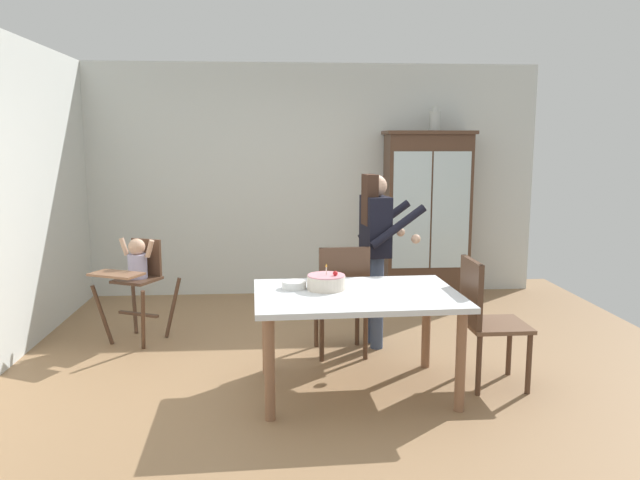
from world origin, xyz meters
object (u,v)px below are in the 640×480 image
Objects in this scene: adult_person at (376,239)px; serving_bowl at (294,285)px; china_cabinet at (427,214)px; dining_chair_right_end at (483,313)px; high_chair_with_toddler at (137,271)px; dining_table at (357,305)px; ceramic_vase at (435,120)px; birthday_cake at (326,282)px; dining_chair_far_side at (342,293)px.

adult_person is 8.50× the size of serving_bowl.
china_cabinet is 2.01× the size of dining_chair_right_end.
high_chair_with_toddler is 2.23m from dining_table.
ceramic_vase is 0.28× the size of high_chair_with_toddler.
high_chair_with_toddler is 3.39× the size of birthday_cake.
adult_person is 1.24m from dining_chair_right_end.
ceramic_vase is 3.11m from dining_chair_right_end.
dining_chair_right_end is at bearing -3.65° from birthday_cake.
china_cabinet is at bearing -33.91° from adult_person.
high_chair_with_toddler is 0.62× the size of adult_person.
ceramic_vase reaches higher than adult_person.
serving_bowl is at bearing 160.94° from dining_table.
birthday_cake is 0.29× the size of dining_chair_far_side.
dining_chair_far_side is (1.81, -0.56, -0.10)m from high_chair_with_toddler.
dining_table is 5.35× the size of birthday_cake.
dining_chair_right_end is (1.16, -0.07, -0.24)m from birthday_cake.
ceramic_vase reaches higher than birthday_cake.
birthday_cake is at bearing -117.83° from china_cabinet.
dining_chair_far_side is at bearing 54.58° from dining_chair_right_end.
adult_person is at bearing 73.36° from dining_table.
dining_chair_right_end reaches higher than high_chair_with_toddler.
dining_chair_far_side is at bearing 73.09° from birthday_cake.
dining_chair_far_side reaches higher than high_chair_with_toddler.
dining_chair_right_end is at bearing -94.89° from china_cabinet.
birthday_cake is at bearing 69.72° from dining_chair_far_side.
china_cabinet reaches higher than serving_bowl.
ceramic_vase is 0.18× the size of dining_table.
ceramic_vase reaches higher than china_cabinet.
ceramic_vase is 2.82m from dining_chair_far_side.
ceramic_vase is at bearing 51.02° from high_chair_with_toddler.
dining_table is at bearing 88.63° from dining_chair_far_side.
serving_bowl is at bearing 84.93° from dining_chair_right_end.
ceramic_vase is at bearing -6.69° from dining_chair_right_end.
china_cabinet is 1.29× the size of dining_table.
serving_bowl is at bearing 50.21° from dining_chair_far_side.
ceramic_vase is 1.50× the size of serving_bowl.
ceramic_vase is 0.28× the size of dining_chair_far_side.
adult_person reaches higher than birthday_cake.
dining_table is at bearing -114.42° from ceramic_vase.
adult_person is (-0.95, -1.74, -1.08)m from ceramic_vase.
dining_chair_far_side is (0.42, 0.57, -0.21)m from serving_bowl.
china_cabinet is 3.06m from serving_bowl.
ceramic_vase is 3.69m from high_chair_with_toddler.
adult_person reaches higher than dining_chair_right_end.
serving_bowl is 0.19× the size of dining_chair_far_side.
china_cabinet is 1.26× the size of adult_person.
dining_chair_far_side is at bearing 53.58° from serving_bowl.
dining_table is (1.83, -1.28, -0.00)m from high_chair_with_toddler.
high_chair_with_toddler reaches higher than serving_bowl.
dining_table is 0.95m from dining_chair_right_end.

